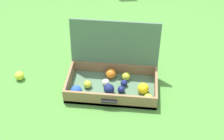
{
  "coord_description": "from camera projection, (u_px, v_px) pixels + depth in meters",
  "views": [
    {
      "loc": [
        0.21,
        -1.69,
        1.65
      ],
      "look_at": [
        0.04,
        -0.04,
        0.2
      ],
      "focal_mm": 49.43,
      "sensor_mm": 36.0,
      "label": 1
    }
  ],
  "objects": [
    {
      "name": "ground_plane",
      "position": [
        108.0,
        85.0,
        2.37
      ],
      "size": [
        16.0,
        16.0,
        0.0
      ],
      "primitive_type": "plane",
      "color": "#4C8C38"
    },
    {
      "name": "open_suitcase",
      "position": [
        113.0,
        75.0,
        2.3
      ],
      "size": [
        0.67,
        0.43,
        0.47
      ],
      "color": "#4C7051",
      "rests_on": "ground"
    },
    {
      "name": "stray_ball_on_grass",
      "position": [
        20.0,
        76.0,
        2.4
      ],
      "size": [
        0.07,
        0.07,
        0.07
      ],
      "primitive_type": "sphere",
      "color": "#CCDB38",
      "rests_on": "ground"
    }
  ]
}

